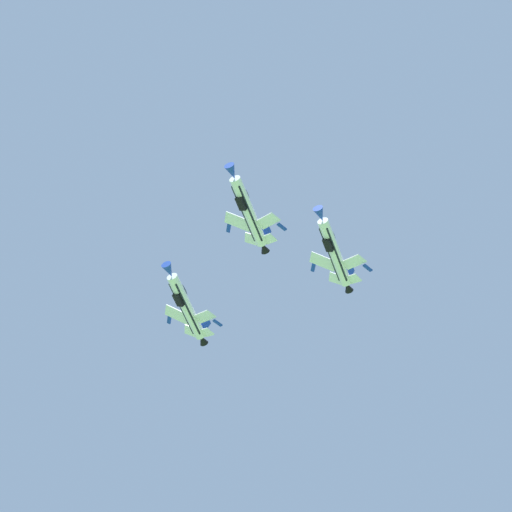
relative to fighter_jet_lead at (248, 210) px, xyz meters
name	(u,v)px	position (x,y,z in m)	size (l,w,h in m)	color
fighter_jet_lead	(248,210)	(0.00, 0.00, 0.00)	(10.62, 14.59, 5.24)	white
fighter_jet_left_wing	(334,251)	(13.94, 4.60, -0.58)	(10.60, 14.59, 5.28)	white
fighter_jet_right_wing	(186,305)	(-6.88, 16.37, -3.39)	(10.53, 14.59, 5.38)	white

